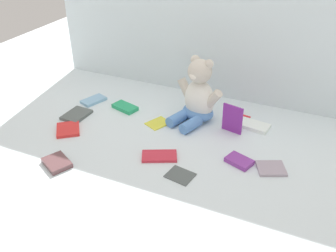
{
  "coord_description": "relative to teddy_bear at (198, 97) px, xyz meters",
  "views": [
    {
      "loc": [
        0.51,
        -1.23,
        0.86
      ],
      "look_at": [
        0.02,
        -0.1,
        0.1
      ],
      "focal_mm": 38.77,
      "sensor_mm": 36.0,
      "label": 1
    }
  ],
  "objects": [
    {
      "name": "backdrop_drape",
      "position": [
        -0.05,
        0.28,
        0.28
      ],
      "size": [
        1.68,
        0.03,
        0.77
      ],
      "primitive_type": "cube",
      "color": "silver",
      "rests_on": "ground_plane"
    },
    {
      "name": "teddy_bear",
      "position": [
        0.0,
        0.0,
        0.0
      ],
      "size": [
        0.25,
        0.25,
        0.3
      ],
      "rotation": [
        0.0,
        0.0,
        -0.34
      ],
      "color": "white",
      "rests_on": "ground_plane"
    },
    {
      "name": "book_case_3",
      "position": [
        0.26,
        0.03,
        -0.1
      ],
      "size": [
        0.15,
        0.1,
        0.02
      ],
      "primitive_type": "cube",
      "rotation": [
        0.0,
        0.0,
        1.42
      ],
      "color": "white",
      "rests_on": "ground_plane"
    },
    {
      "name": "ground_plane",
      "position": [
        -0.05,
        -0.16,
        -0.11
      ],
      "size": [
        3.2,
        3.2,
        0.0
      ],
      "primitive_type": "plane",
      "color": "silver"
    },
    {
      "name": "book_case_2",
      "position": [
        0.39,
        -0.24,
        -0.11
      ],
      "size": [
        0.13,
        0.12,
        0.01
      ],
      "primitive_type": "cube",
      "rotation": [
        0.0,
        0.0,
        1.99
      ],
      "color": "#A08F9F",
      "rests_on": "ground_plane"
    },
    {
      "name": "book_case_9",
      "position": [
        -0.35,
        -0.05,
        -0.1
      ],
      "size": [
        0.14,
        0.1,
        0.02
      ],
      "primitive_type": "cube",
      "rotation": [
        0.0,
        0.0,
        1.28
      ],
      "color": "#25A265",
      "rests_on": "ground_plane"
    },
    {
      "name": "book_case_6",
      "position": [
        -0.03,
        -0.34,
        -0.11
      ],
      "size": [
        0.16,
        0.12,
        0.01
      ],
      "primitive_type": "cube",
      "rotation": [
        0.0,
        0.0,
        5.15
      ],
      "color": "red",
      "rests_on": "ground_plane"
    },
    {
      "name": "book_case_8",
      "position": [
        -0.15,
        -0.11,
        -0.11
      ],
      "size": [
        0.12,
        0.13,
        0.01
      ],
      "primitive_type": "cube",
      "rotation": [
        0.0,
        0.0,
        2.7
      ],
      "color": "yellow",
      "rests_on": "ground_plane"
    },
    {
      "name": "book_case_5",
      "position": [
        0.08,
        -0.42,
        -0.11
      ],
      "size": [
        0.11,
        0.1,
        0.01
      ],
      "primitive_type": "cube",
      "rotation": [
        0.0,
        0.0,
        1.4
      ],
      "color": "#4C5453",
      "rests_on": "ground_plane"
    },
    {
      "name": "book_case_7",
      "position": [
        -0.37,
        -0.55,
        -0.1
      ],
      "size": [
        0.14,
        0.12,
        0.02
      ],
      "primitive_type": "cube",
      "rotation": [
        0.0,
        0.0,
        1.09
      ],
      "color": "brown",
      "rests_on": "ground_plane"
    },
    {
      "name": "book_case_10",
      "position": [
        0.18,
        0.07,
        -0.11
      ],
      "size": [
        0.1,
        0.11,
        0.01
      ],
      "primitive_type": "cube",
      "rotation": [
        0.0,
        0.0,
        2.96
      ],
      "color": "red",
      "rests_on": "ground_plane"
    },
    {
      "name": "book_case_4",
      "position": [
        -0.49,
        -0.33,
        -0.1
      ],
      "size": [
        0.15,
        0.15,
        0.01
      ],
      "primitive_type": "cube",
      "rotation": [
        0.0,
        0.0,
        0.65
      ],
      "color": "red",
      "rests_on": "ground_plane"
    },
    {
      "name": "book_case_0",
      "position": [
        0.26,
        -0.25,
        -0.1
      ],
      "size": [
        0.12,
        0.1,
        0.02
      ],
      "primitive_type": "cube",
      "rotation": [
        0.0,
        0.0,
        4.36
      ],
      "color": "#823494",
      "rests_on": "ground_plane"
    },
    {
      "name": "book_case_12",
      "position": [
        0.18,
        -0.05,
        -0.05
      ],
      "size": [
        0.09,
        0.03,
        0.13
      ],
      "primitive_type": "cube",
      "rotation": [
        0.04,
        0.0,
        -0.22
      ],
      "color": "#802895",
      "rests_on": "ground_plane"
    },
    {
      "name": "book_case_11",
      "position": [
        -0.53,
        -0.21,
        -0.1
      ],
      "size": [
        0.1,
        0.13,
        0.01
      ],
      "primitive_type": "cube",
      "rotation": [
        0.0,
        0.0,
        6.24
      ],
      "color": "#4F5755",
      "rests_on": "ground_plane"
    },
    {
      "name": "book_case_1",
      "position": [
        -0.54,
        -0.05,
        -0.1
      ],
      "size": [
        0.11,
        0.14,
        0.01
      ],
      "primitive_type": "cube",
      "rotation": [
        0.0,
        0.0,
        5.92
      ],
      "color": "#80B2D6",
      "rests_on": "ground_plane"
    }
  ]
}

